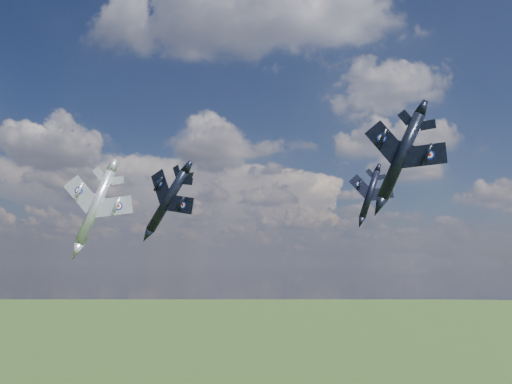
% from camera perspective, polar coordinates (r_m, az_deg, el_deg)
% --- Properties ---
extents(jet_lead_navy, '(17.02, 19.56, 9.90)m').
position_cam_1_polar(jet_lead_navy, '(84.45, -10.09, -1.01)').
color(jet_lead_navy, black).
extents(jet_right_navy, '(14.54, 17.08, 7.24)m').
position_cam_1_polar(jet_right_navy, '(60.36, 16.23, 3.92)').
color(jet_right_navy, black).
extents(jet_high_navy, '(11.74, 14.46, 5.65)m').
position_cam_1_polar(jet_high_navy, '(96.71, 12.86, -0.26)').
color(jet_high_navy, black).
extents(jet_left_silver, '(14.00, 17.40, 7.09)m').
position_cam_1_polar(jet_left_silver, '(76.70, -17.90, -1.65)').
color(jet_left_silver, '#B1B5BC').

